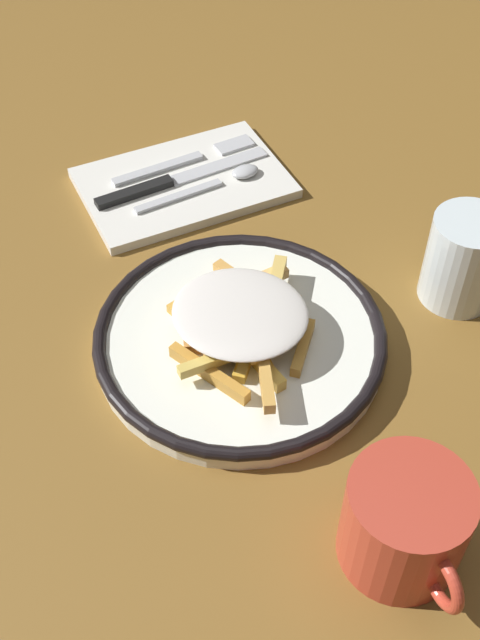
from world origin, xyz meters
The scene contains 9 objects.
ground_plane centered at (0.00, 0.00, 0.00)m, with size 2.60×2.60×0.00m, color brown.
plate centered at (0.00, 0.00, 0.01)m, with size 0.27×0.27×0.02m.
fries_heap centered at (0.00, 0.00, 0.04)m, with size 0.19×0.17×0.04m.
napkin centered at (-0.25, 0.03, 0.01)m, with size 0.15×0.23×0.01m, color silver.
fork centered at (-0.28, 0.04, 0.01)m, with size 0.04×0.18×0.01m.
knife centered at (-0.25, 0.01, 0.01)m, with size 0.04×0.21×0.01m.
spoon centered at (-0.22, 0.06, 0.02)m, with size 0.04×0.15×0.01m.
water_glass centered at (0.01, 0.22, 0.05)m, with size 0.07×0.07×0.09m, color silver.
coffee_mug centered at (0.23, 0.04, 0.04)m, with size 0.12×0.09×0.08m.
Camera 1 is at (0.45, -0.18, 0.56)m, focal length 44.51 mm.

